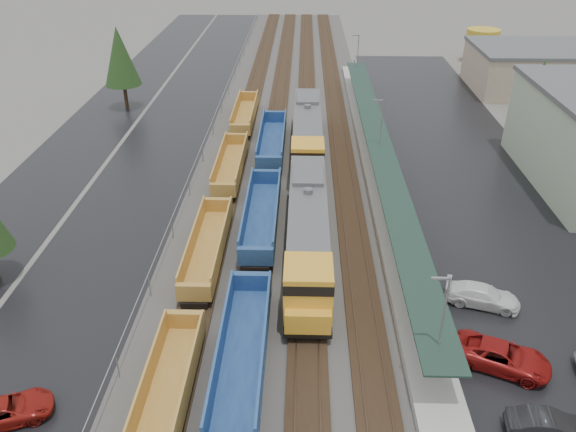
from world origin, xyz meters
The scene contains 18 objects.
ballast_strip centered at (0.00, 60.00, 0.04)m, with size 20.00×160.00×0.08m, color #302D2B.
trackbed centered at (0.00, 60.00, 0.16)m, with size 14.60×160.00×0.22m.
west_parking_lot centered at (-15.00, 60.00, 0.01)m, with size 10.00×160.00×0.02m, color black.
west_road centered at (-25.00, 60.00, 0.01)m, with size 9.00×160.00×0.02m, color black.
east_commuter_lot centered at (19.00, 50.00, 0.01)m, with size 16.00×100.00×0.02m, color black.
station_platform centered at (9.50, 50.01, 0.73)m, with size 3.00×80.00×8.00m.
chainlink_fence centered at (-9.50, 58.44, 1.61)m, with size 0.08×160.04×2.02m.
tree_west_far centered at (-23.00, 70.00, 7.12)m, with size 4.84×4.84×11.00m.
tree_east centered at (28.00, 58.00, 6.47)m, with size 4.40×4.40×10.00m.
locomotive_lead centered at (2.00, 33.08, 2.59)m, with size 3.28×21.64×4.90m.
locomotive_trail centered at (2.00, 54.08, 2.59)m, with size 3.28×21.64×4.90m.
well_string_yellow centered at (-6.00, 25.22, 1.14)m, with size 2.54×92.08×2.25m.
well_string_blue centered at (-2.00, 20.88, 1.23)m, with size 2.83×83.62×2.51m.
storage_tank centered at (32.55, 96.36, 2.81)m, with size 5.63×5.63×5.63m, color gold.
parked_car_west_c centered at (-14.84, 16.72, 0.69)m, with size 4.96×2.29×1.38m, color maroon.
parked_car_east_a centered at (15.06, 16.49, 0.73)m, with size 4.46×1.55×1.47m, color black.
parked_car_east_b centered at (14.07, 21.66, 0.82)m, with size 5.90×2.72×1.64m, color maroon.
parked_car_east_c centered at (14.56, 27.83, 0.76)m, with size 5.23×2.13×1.52m, color white.
Camera 1 is at (1.51, -4.60, 25.72)m, focal length 35.00 mm.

